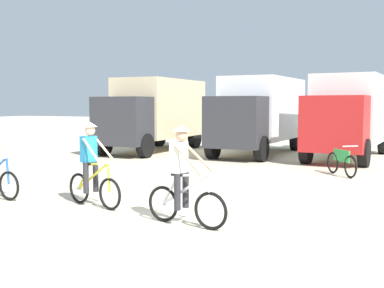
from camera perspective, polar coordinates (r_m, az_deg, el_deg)
name	(u,v)px	position (r m, az deg, el deg)	size (l,w,h in m)	color
ground_plane	(104,220)	(9.40, -10.39, -8.87)	(120.00, 120.00, 0.00)	beige
box_truck_tan_camper	(155,111)	(22.47, -4.41, 3.93)	(2.46, 6.78, 3.35)	#CCB78E
box_truck_avon_van	(260,111)	(21.31, 8.05, 3.85)	(2.60, 6.83, 3.35)	white
box_truck_white_box	(350,112)	(20.54, 18.26, 3.62)	(2.79, 6.89, 3.35)	white
cyclist_cowboy_hat	(92,167)	(10.52, -11.82, -2.75)	(1.68, 0.64, 1.82)	black
cyclist_near_camera	(183,179)	(8.69, -1.03, -4.22)	(1.72, 0.54, 1.82)	black
bicycle_spare	(341,163)	(15.48, 17.34, -2.14)	(1.10, 1.41, 0.97)	black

